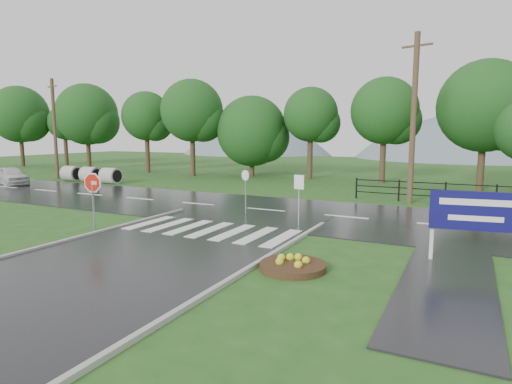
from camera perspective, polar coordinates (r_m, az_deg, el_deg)
The scene contains 17 objects.
ground at distance 12.93m, azimuth -18.30°, elevation -9.46°, with size 120.00×120.00×0.00m, color #234F1A.
main_road at distance 20.99m, azimuth 1.31°, elevation -2.49°, with size 90.00×8.00×0.04m, color black.
walkway at distance 13.22m, azimuth 24.41°, elevation -9.40°, with size 2.20×11.00×0.04m, color #27272A.
crosswalk at distance 16.68m, azimuth -6.09°, elevation -5.02°, with size 6.50×2.80×0.02m.
curb_right at distance 7.98m, azimuth -20.57°, elevation -20.75°, with size 0.15×24.00×0.12m, color #A3A39B.
fence_west at distance 24.88m, azimuth 23.94°, elevation 0.15°, with size 9.58×0.08×1.20m.
hills at distance 76.34m, azimuth 21.91°, elevation -7.40°, with size 102.00×48.00×48.00m.
treeline at distance 33.80m, azimuth 13.08°, elevation 1.24°, with size 83.20×5.20×10.00m.
culvert_pipes at distance 35.44m, azimuth -21.19°, elevation 2.18°, with size 5.50×1.20×1.20m.
stop_sign at distance 17.76m, azimuth -20.96°, elevation 0.60°, with size 1.06×0.17×2.39m.
estate_billboard at distance 13.56m, azimuth 27.25°, elevation -2.75°, with size 2.43×0.42×2.14m.
flower_bed at distance 12.06m, azimuth 4.94°, elevation -9.65°, with size 1.86×1.86×0.37m.
reg_sign_small at distance 17.26m, azimuth 5.75°, elevation 0.26°, with size 0.46×0.12×2.10m.
reg_sign_round at distance 19.75m, azimuth -1.41°, elevation 0.77°, with size 0.46×0.18×2.08m.
car_white at distance 36.27m, azimuth -29.82°, elevation 0.84°, with size 4.02×1.62×1.37m, color silver.
utility_pole_west at distance 38.95m, azimuth -25.25°, elevation 7.64°, with size 1.43×0.43×8.14m.
utility_pole_east at distance 24.34m, azimuth 20.26°, elevation 9.20°, with size 1.57×0.49×8.94m.
Camera 1 is at (8.83, -8.67, 3.75)m, focal length 30.00 mm.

